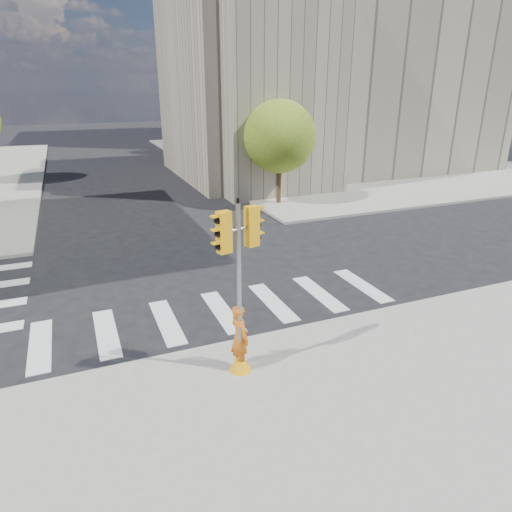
{
  "coord_description": "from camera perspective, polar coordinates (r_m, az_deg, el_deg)",
  "views": [
    {
      "loc": [
        -4.09,
        -14.61,
        6.91
      ],
      "look_at": [
        0.75,
        -2.83,
        2.1
      ],
      "focal_mm": 32.0,
      "sensor_mm": 36.0,
      "label": 1
    }
  ],
  "objects": [
    {
      "name": "tree_re_far",
      "position": [
        50.07,
        -9.31,
        16.96
      ],
      "size": [
        4.0,
        4.0,
        5.88
      ],
      "color": "#382616",
      "rests_on": "ground"
    },
    {
      "name": "tree_re_near",
      "position": [
        27.35,
        2.97,
        14.68
      ],
      "size": [
        4.2,
        4.2,
        6.16
      ],
      "color": "#382616",
      "rests_on": "ground"
    },
    {
      "name": "office_tower",
      "position": [
        62.86,
        2.71,
        28.08
      ],
      "size": [
        20.0,
        18.0,
        30.0
      ],
      "primitive_type": "cube",
      "color": "#9EA0A3",
      "rests_on": "ground"
    },
    {
      "name": "civic_building",
      "position": [
        39.06,
        8.5,
        21.01
      ],
      "size": [
        26.0,
        16.0,
        19.39
      ],
      "color": "#A0957F",
      "rests_on": "ground"
    },
    {
      "name": "ground",
      "position": [
        16.67,
        -6.1,
        -3.91
      ],
      "size": [
        160.0,
        160.0,
        0.0
      ],
      "primitive_type": "plane",
      "color": "black",
      "rests_on": "ground"
    },
    {
      "name": "lamp_near",
      "position": [
        31.15,
        0.6,
        16.41
      ],
      "size": [
        0.35,
        0.18,
        8.11
      ],
      "color": "black",
      "rests_on": "sidewalk_far_right"
    },
    {
      "name": "tree_re_mid",
      "position": [
        38.49,
        -4.97,
        16.82
      ],
      "size": [
        4.6,
        4.6,
        6.66
      ],
      "color": "#382616",
      "rests_on": "ground"
    },
    {
      "name": "photographer",
      "position": [
        11.5,
        -2.06,
        -10.1
      ],
      "size": [
        0.52,
        0.7,
        1.76
      ],
      "primitive_type": "imported",
      "rotation": [
        0.0,
        0.0,
        1.74
      ],
      "color": "orange",
      "rests_on": "sidewalk_near"
    },
    {
      "name": "lamp_far",
      "position": [
        44.35,
        -6.8,
        17.55
      ],
      "size": [
        0.35,
        0.18,
        8.11
      ],
      "color": "black",
      "rests_on": "sidewalk_far_right"
    },
    {
      "name": "sidewalk_far_right",
      "position": [
        47.71,
        8.45,
        12.25
      ],
      "size": [
        28.0,
        40.0,
        0.15
      ],
      "primitive_type": "cube",
      "color": "gray",
      "rests_on": "ground"
    },
    {
      "name": "traffic_signal",
      "position": [
        10.92,
        -2.09,
        -5.92
      ],
      "size": [
        1.08,
        0.56,
        4.43
      ],
      "rotation": [
        0.0,
        0.0,
        0.25
      ],
      "color": "#FAA70D",
      "rests_on": "sidewalk_near"
    }
  ]
}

